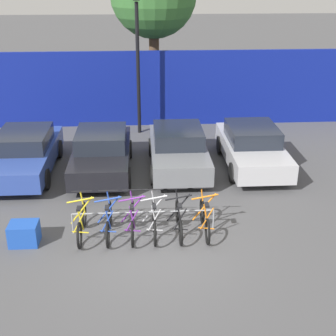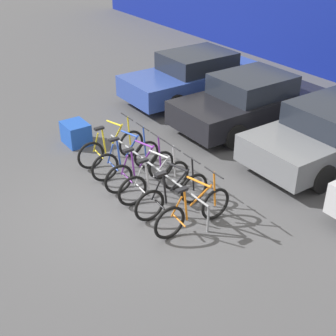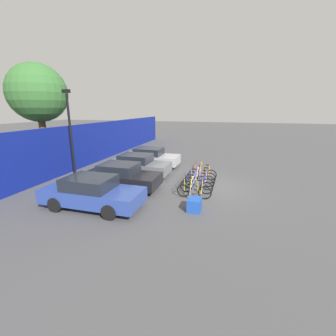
% 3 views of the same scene
% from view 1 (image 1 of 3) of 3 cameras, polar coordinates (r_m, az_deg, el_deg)
% --- Properties ---
extents(ground_plane, '(120.00, 120.00, 0.00)m').
position_cam_1_polar(ground_plane, '(11.60, -1.51, -9.35)').
color(ground_plane, '#4C4C4F').
extents(hoarding_wall, '(36.00, 0.16, 3.13)m').
position_cam_1_polar(hoarding_wall, '(19.83, -2.54, 9.62)').
color(hoarding_wall, navy).
rests_on(hoarding_wall, ground).
extents(bike_rack, '(3.64, 0.04, 0.57)m').
position_cam_1_polar(bike_rack, '(11.93, -3.01, -5.67)').
color(bike_rack, gray).
rests_on(bike_rack, ground).
extents(bicycle_yellow, '(0.68, 1.71, 1.05)m').
position_cam_1_polar(bicycle_yellow, '(11.95, -10.48, -6.59)').
color(bicycle_yellow, black).
rests_on(bicycle_yellow, ground).
extents(bicycle_blue, '(0.68, 1.71, 1.05)m').
position_cam_1_polar(bicycle_blue, '(11.88, -7.24, -6.55)').
color(bicycle_blue, black).
rests_on(bicycle_blue, ground).
extents(bicycle_purple, '(0.68, 1.71, 1.05)m').
position_cam_1_polar(bicycle_purple, '(11.85, -4.35, -6.50)').
color(bicycle_purple, black).
rests_on(bicycle_purple, ground).
extents(bicycle_silver, '(0.68, 1.71, 1.05)m').
position_cam_1_polar(bicycle_silver, '(11.85, -1.70, -6.44)').
color(bicycle_silver, black).
rests_on(bicycle_silver, ground).
extents(bicycle_black, '(0.68, 1.71, 1.05)m').
position_cam_1_polar(bicycle_black, '(11.88, 1.33, -6.35)').
color(bicycle_black, black).
rests_on(bicycle_black, ground).
extents(bicycle_orange, '(0.68, 1.71, 1.05)m').
position_cam_1_polar(bicycle_orange, '(11.95, 4.50, -6.24)').
color(bicycle_orange, black).
rests_on(bicycle_orange, ground).
extents(car_blue, '(1.91, 4.42, 1.40)m').
position_cam_1_polar(car_blue, '(15.92, -17.04, 1.79)').
color(car_blue, '#2D479E').
rests_on(car_blue, ground).
extents(car_black, '(1.91, 4.15, 1.40)m').
position_cam_1_polar(car_black, '(15.42, -8.08, 1.93)').
color(car_black, black).
rests_on(car_black, ground).
extents(car_grey, '(1.91, 4.17, 1.40)m').
position_cam_1_polar(car_grey, '(15.56, 1.24, 2.36)').
color(car_grey, slate).
rests_on(car_grey, ground).
extents(car_silver, '(1.91, 4.27, 1.40)m').
position_cam_1_polar(car_silver, '(15.99, 10.20, 2.58)').
color(car_silver, '#B7B7BC').
rests_on(car_silver, ground).
extents(lamp_post, '(0.24, 0.44, 5.32)m').
position_cam_1_polar(lamp_post, '(18.55, -3.70, 13.20)').
color(lamp_post, black).
rests_on(lamp_post, ground).
extents(cargo_crate, '(0.70, 0.56, 0.55)m').
position_cam_1_polar(cargo_crate, '(12.04, -17.13, -7.65)').
color(cargo_crate, blue).
rests_on(cargo_crate, ground).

